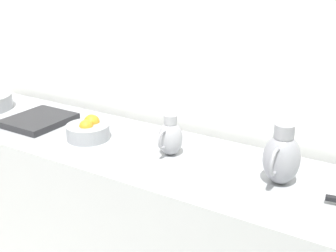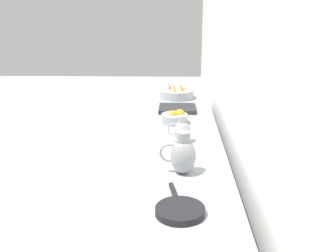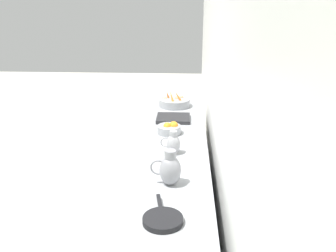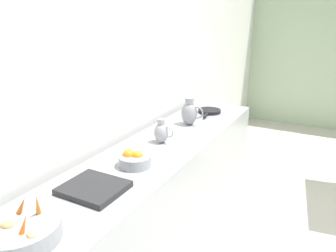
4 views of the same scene
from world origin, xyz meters
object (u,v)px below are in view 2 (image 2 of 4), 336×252
Objects in this scene: metal_pitcher_tall at (183,155)px; skillet_on_counter at (180,210)px; vegetable_colander at (177,94)px; orange_bowl at (175,118)px; metal_pitcher_short at (182,130)px.

metal_pitcher_tall reaches higher than skillet_on_counter.
vegetable_colander is 1.40× the size of metal_pitcher_tall.
metal_pitcher_short is at bearing 96.29° from orange_bowl.
metal_pitcher_tall reaches higher than orange_bowl.
vegetable_colander is 1.82× the size of metal_pitcher_short.
metal_pitcher_short is 0.98m from skillet_on_counter.
metal_pitcher_tall is at bearing 92.76° from orange_bowl.
orange_bowl reaches higher than skillet_on_counter.
skillet_on_counter is at bearing 90.25° from vegetable_colander.
metal_pitcher_short is (-0.00, -0.52, -0.03)m from metal_pitcher_tall.
metal_pitcher_tall is 0.65× the size of skillet_on_counter.
metal_pitcher_tall is at bearing -92.52° from skillet_on_counter.
skillet_on_counter is (0.02, 0.98, -0.07)m from metal_pitcher_short.
vegetable_colander is 0.87m from orange_bowl.
vegetable_colander is at bearing -88.56° from metal_pitcher_short.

